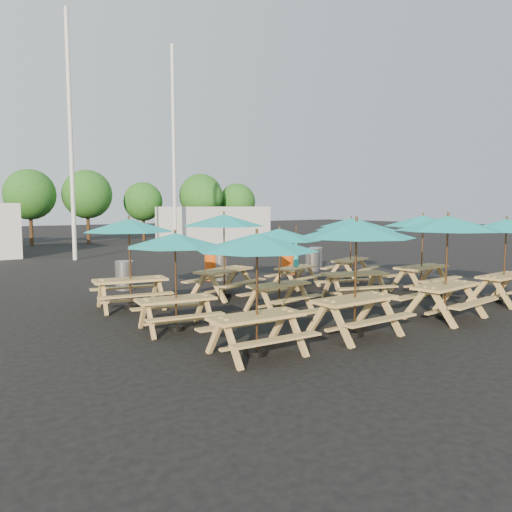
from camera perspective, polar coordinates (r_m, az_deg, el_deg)
ground at (r=14.62m, az=3.46°, el=-4.77°), size 120.00×120.00×0.00m
picnic_unit_0 at (r=8.75m, az=0.10°, el=0.93°), size 2.33×2.33×2.21m
picnic_unit_1 at (r=10.69m, az=-9.22°, el=1.29°), size 2.39×2.39×2.12m
picnic_unit_2 at (r=13.21m, az=-14.31°, el=2.94°), size 2.70×2.70×2.36m
picnic_unit_3 at (r=10.28m, az=11.39°, el=2.38°), size 2.37×2.37×2.39m
picnic_unit_4 at (r=12.50m, az=2.70°, el=2.02°), size 2.24×2.24×2.12m
picnic_unit_5 at (r=14.56m, az=-3.69°, el=3.66°), size 3.07×3.07×2.45m
picnic_unit_6 at (r=12.47m, az=21.07°, el=2.97°), size 2.66×2.66×2.46m
picnic_unit_7 at (r=14.32m, az=11.37°, el=3.09°), size 2.88×2.88×2.32m
picnic_unit_8 at (r=16.34m, az=4.58°, el=-0.72°), size 1.89×1.74×2.03m
picnic_unit_9 at (r=15.20m, az=26.69°, el=2.75°), size 2.39×2.39×2.33m
picnic_unit_10 at (r=16.24m, az=18.54°, el=3.43°), size 2.41×2.41×2.40m
picnic_unit_11 at (r=18.23m, az=10.81°, el=3.45°), size 2.84×2.84×2.25m
waste_bin_0 at (r=16.44m, az=-14.80°, el=-2.16°), size 0.57×0.57×0.92m
waste_bin_1 at (r=18.05m, az=-4.12°, el=-1.29°), size 0.57×0.57×0.92m
waste_bin_2 at (r=18.07m, az=-4.99°, el=-1.28°), size 0.57×0.57×0.92m
waste_bin_3 at (r=19.67m, az=3.72°, el=-0.70°), size 0.57×0.57×0.92m
waste_bin_4 at (r=20.67m, az=6.44°, el=-0.41°), size 0.57×0.57×0.92m
waste_bin_5 at (r=21.25m, az=6.83°, el=-0.25°), size 0.57×0.57×0.92m
mast_0 at (r=26.31m, az=-20.42°, el=12.68°), size 0.20×0.20×12.00m
mast_1 at (r=30.52m, az=-9.38°, el=11.96°), size 0.20×0.20×12.00m
event_tent_1 at (r=35.17m, az=-4.88°, el=3.52°), size 7.00×4.00×2.60m
tree_3 at (r=36.58m, az=-24.45°, el=6.41°), size 3.36×3.36×5.09m
tree_4 at (r=37.05m, az=-18.74°, el=6.69°), size 3.41×3.41×5.17m
tree_5 at (r=38.93m, az=-12.78°, el=6.07°), size 2.94×2.94×4.45m
tree_6 at (r=39.13m, az=-6.31°, el=6.84°), size 3.38×3.38×5.13m
tree_7 at (r=40.93m, az=-2.17°, el=6.22°), size 2.95×2.95×4.48m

